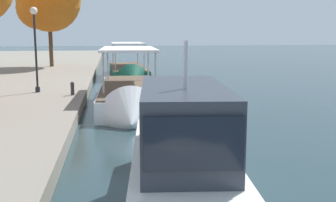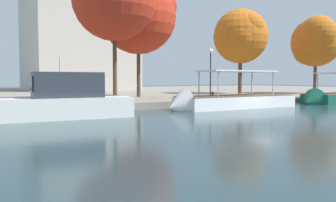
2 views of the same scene
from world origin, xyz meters
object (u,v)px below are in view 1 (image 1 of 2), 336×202
object	(u,v)px
tour_boat_2	(128,74)
lamp_post	(35,38)
tour_boat_1	(129,100)
motor_yacht_0	(188,193)
mooring_bollard_0	(72,88)

from	to	relation	value
tour_boat_2	lamp_post	xyz separation A→B (m)	(-12.39, 5.73, 3.33)
tour_boat_1	motor_yacht_0	bearing A→B (deg)	3.66
tour_boat_1	lamp_post	distance (m)	6.58
tour_boat_1	tour_boat_2	distance (m)	14.88
motor_yacht_0	lamp_post	bearing A→B (deg)	-155.93
tour_boat_1	mooring_bollard_0	bearing A→B (deg)	-106.75
tour_boat_2	lamp_post	size ratio (longest dim) A/B	2.51
tour_boat_2	motor_yacht_0	bearing A→B (deg)	-1.70
motor_yacht_0	tour_boat_2	xyz separation A→B (m)	(29.23, -0.07, -0.55)
motor_yacht_0	tour_boat_1	size ratio (longest dim) A/B	0.85
motor_yacht_0	tour_boat_2	size ratio (longest dim) A/B	0.85
mooring_bollard_0	lamp_post	size ratio (longest dim) A/B	0.15
tour_boat_2	mooring_bollard_0	distance (m)	14.33
motor_yacht_0	tour_boat_2	bearing A→B (deg)	-174.64
motor_yacht_0	tour_boat_2	world-z (taller)	motor_yacht_0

